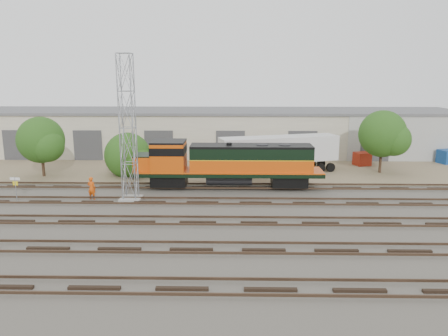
{
  "coord_description": "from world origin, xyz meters",
  "views": [
    {
      "loc": [
        2.27,
        -30.08,
        9.6
      ],
      "look_at": [
        1.57,
        4.0,
        2.2
      ],
      "focal_mm": 35.0,
      "sensor_mm": 36.0,
      "label": 1
    }
  ],
  "objects_px": {
    "signal_tower": "(128,131)",
    "locomotive": "(226,163)",
    "worker": "(92,188)",
    "semi_trailer": "(282,150)"
  },
  "relations": [
    {
      "from": "locomotive",
      "to": "worker",
      "type": "relative_size",
      "value": 8.85
    },
    {
      "from": "semi_trailer",
      "to": "locomotive",
      "type": "bearing_deg",
      "value": -148.01
    },
    {
      "from": "worker",
      "to": "semi_trailer",
      "type": "relative_size",
      "value": 0.15
    },
    {
      "from": "signal_tower",
      "to": "semi_trailer",
      "type": "distance_m",
      "value": 16.29
    },
    {
      "from": "signal_tower",
      "to": "semi_trailer",
      "type": "bearing_deg",
      "value": 37.57
    },
    {
      "from": "locomotive",
      "to": "signal_tower",
      "type": "bearing_deg",
      "value": -153.46
    },
    {
      "from": "signal_tower",
      "to": "semi_trailer",
      "type": "xyz_separation_m",
      "value": [
        12.68,
        9.75,
        -3.09
      ]
    },
    {
      "from": "worker",
      "to": "semi_trailer",
      "type": "height_order",
      "value": "semi_trailer"
    },
    {
      "from": "locomotive",
      "to": "worker",
      "type": "distance_m",
      "value": 11.04
    },
    {
      "from": "signal_tower",
      "to": "locomotive",
      "type": "bearing_deg",
      "value": 26.54
    }
  ]
}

